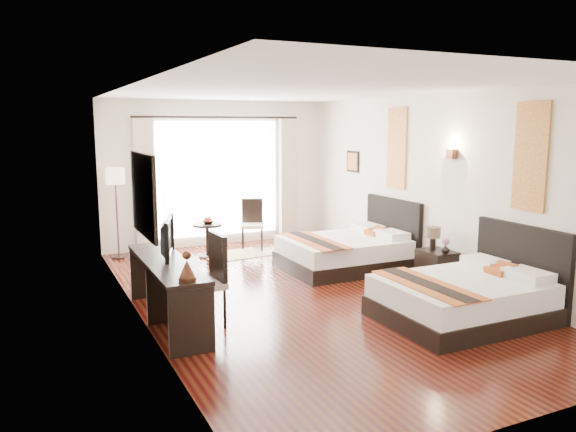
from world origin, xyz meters
name	(u,v)px	position (x,y,z in m)	size (l,w,h in m)	color
floor	(306,295)	(0.00, 0.00, -0.01)	(4.50, 7.50, 0.01)	#320909
ceiling	(307,90)	(0.00, 0.00, 2.79)	(4.50, 7.50, 0.02)	white
wall_headboard	(437,187)	(2.25, 0.00, 1.40)	(0.01, 7.50, 2.80)	silver
wall_desk	(137,205)	(-2.25, 0.00, 1.40)	(0.01, 7.50, 2.80)	silver
wall_window	(218,174)	(0.00, 3.75, 1.40)	(4.50, 0.01, 2.80)	silver
wall_entry	(532,250)	(0.00, -3.75, 1.40)	(4.50, 0.01, 2.80)	silver
window_glass	(219,179)	(0.00, 3.73, 1.30)	(2.40, 0.02, 2.20)	white
sheer_curtain	(220,179)	(0.00, 3.67, 1.30)	(2.30, 0.02, 2.10)	white
drape_left	(144,183)	(-1.45, 3.63, 1.28)	(0.35, 0.14, 2.35)	#C4B498
drape_right	(288,177)	(1.45, 3.63, 1.28)	(0.35, 0.14, 2.35)	#C4B498
art_panel_near	(531,157)	(2.23, -1.71, 1.95)	(0.03, 0.50, 1.35)	#8C3C14
art_panel_far	(397,148)	(2.23, 1.03, 1.95)	(0.03, 0.50, 1.35)	#8C3C14
wall_sconce	(452,154)	(2.19, -0.35, 1.92)	(0.10, 0.14, 0.14)	#3F2216
mirror_frame	(143,195)	(-2.22, -0.26, 1.55)	(0.04, 1.25, 0.95)	black
mirror_glass	(145,195)	(-2.19, -0.26, 1.55)	(0.01, 1.12, 0.82)	white
bed_near	(467,296)	(1.33, -1.71, 0.29)	(1.96, 1.52, 1.10)	black
bed_far	(348,251)	(1.32, 1.03, 0.29)	(1.97, 1.54, 1.11)	black
nightstand	(437,267)	(2.01, -0.35, 0.25)	(0.42, 0.52, 0.50)	black
table_lamp	(433,234)	(2.00, -0.24, 0.74)	(0.22, 0.22, 0.35)	black
vase	(445,249)	(1.99, -0.53, 0.56)	(0.12, 0.12, 0.12)	black
console_desk	(167,292)	(-1.99, -0.26, 0.38)	(0.50, 2.20, 0.76)	black
television	(162,237)	(-1.97, -0.03, 0.99)	(0.83, 0.11, 0.48)	black
bronze_figurine	(187,268)	(-1.99, -1.21, 0.89)	(0.18, 0.18, 0.27)	#3F2216
desk_chair	(203,298)	(-1.64, -0.55, 0.33)	(0.53, 0.53, 1.08)	beige
floor_lamp	(115,182)	(-2.00, 3.35, 1.36)	(0.32, 0.32, 1.61)	black
side_table	(207,240)	(-0.54, 2.78, 0.30)	(0.52, 0.52, 0.60)	black
fruit_bowl	(208,222)	(-0.53, 2.78, 0.63)	(0.21, 0.21, 0.05)	#412317
window_chair	(252,233)	(0.47, 3.16, 0.28)	(0.56, 0.56, 0.93)	beige
jute_rug	(235,255)	(-0.07, 2.70, 0.01)	(1.12, 0.76, 0.01)	tan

